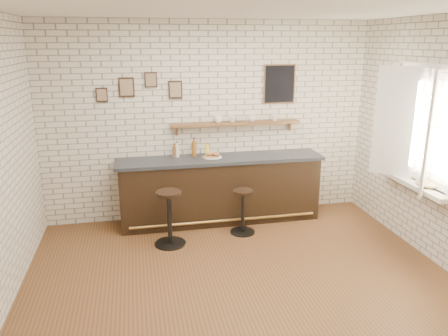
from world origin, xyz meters
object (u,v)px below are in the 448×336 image
Objects in this scene: bar_counter at (220,189)px; bar_stool_left at (169,216)px; condiment_bottle_yellow at (207,150)px; shelf_cup_a at (218,119)px; shelf_cup_c at (252,119)px; ciabatta_sandwich at (213,154)px; sandwich_plate at (212,157)px; book_upper at (420,183)px; bitters_bottle_brown at (175,151)px; shelf_cup_d at (275,118)px; book_lower at (422,186)px; bar_stool_right at (243,210)px; bitters_bottle_amber at (194,149)px; bitters_bottle_white at (177,151)px; shelf_cup_b at (232,119)px.

bar_counter reaches higher than bar_stool_left.
shelf_cup_a is (0.18, 0.03, 0.46)m from condiment_bottle_yellow.
ciabatta_sandwich is at bearing 92.37° from shelf_cup_c.
sandwich_plate is 1.12× the size of book_upper.
shelf_cup_d is (1.56, 0.03, 0.45)m from bitters_bottle_brown.
bitters_bottle_brown is (-0.55, 0.14, 0.08)m from sandwich_plate.
condiment_bottle_yellow is 0.79× the size of book_lower.
shelf_cup_a reaches higher than sandwich_plate.
book_lower is at bearing -35.40° from bar_counter.
bar_stool_left is 3.14× the size of book_lower.
bar_stool_right is 1.55m from shelf_cup_d.
bar_stool_left is 3.28m from book_lower.
sandwich_plate is 0.58m from shelf_cup_a.
bar_stool_right is at bearing 144.28° from shelf_cup_c.
shelf_cup_d is (1.27, 0.03, 0.42)m from bitters_bottle_amber.
bitters_bottle_white reaches higher than book_lower.
shelf_cup_c is (1.38, 0.89, 1.13)m from bar_stool_left.
shelf_cup_c reaches higher than bitters_bottle_brown.
bitters_bottle_amber is 2.74× the size of shelf_cup_b.
ciabatta_sandwich is at bearing -13.93° from bitters_bottle_brown.
bitters_bottle_amber is 1.00m from shelf_cup_c.
bar_stool_right is at bearing -81.89° from shelf_cup_a.
bar_stool_left is at bearing 110.38° from shelf_cup_c.
shelf_cup_b is at bearing 131.62° from book_lower.
sandwich_plate reaches higher than book_upper.
ciabatta_sandwich is 1.13m from shelf_cup_d.
bar_stool_left is 3.28m from book_upper.
book_lower is at bearing -88.15° from shelf_cup_b.
bar_counter is 15.98× the size of condiment_bottle_yellow.
book_upper is at bearing -27.26° from bar_stool_right.
ciabatta_sandwich is 1.55× the size of shelf_cup_a.
bar_stool_right is at bearing -37.70° from bitters_bottle_brown.
book_upper is (0.00, 0.04, 0.02)m from book_lower.
bitters_bottle_brown is 1.00m from shelf_cup_b.
bitters_bottle_amber is 0.73m from shelf_cup_b.
bar_stool_right is at bearing -58.04° from sandwich_plate.
shelf_cup_b is (0.22, 0.00, -0.01)m from shelf_cup_a.
shelf_cup_c is (1.20, 0.03, 0.45)m from bitters_bottle_brown.
bitters_bottle_white is at bearing 180.00° from condiment_bottle_yellow.
bar_counter is 1.39m from shelf_cup_d.
bitters_bottle_amber is at bearing 151.44° from sandwich_plate.
condiment_bottle_yellow is (-0.05, 0.14, 0.08)m from sandwich_plate.
bitters_bottle_white reaches higher than bar_counter.
bar_counter is at bearing 39.37° from bar_stool_left.
shelf_cup_c reaches higher than bitters_bottle_amber.
shelf_cup_a is (-0.22, 0.72, 1.20)m from bar_stool_right.
ciabatta_sandwich is 0.54m from bitters_bottle_white.
bar_stool_right is 1.43m from shelf_cup_c.
shelf_cup_c reaches higher than sandwich_plate.
shelf_cup_a is (0.64, 0.03, 0.45)m from bitters_bottle_white.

